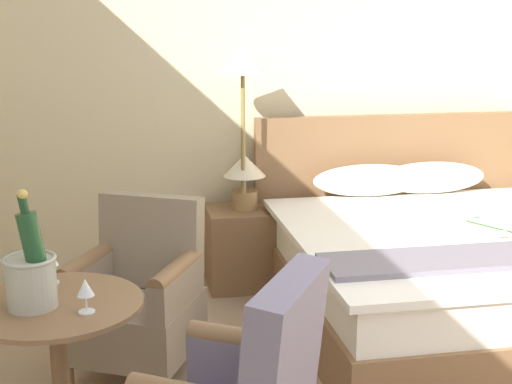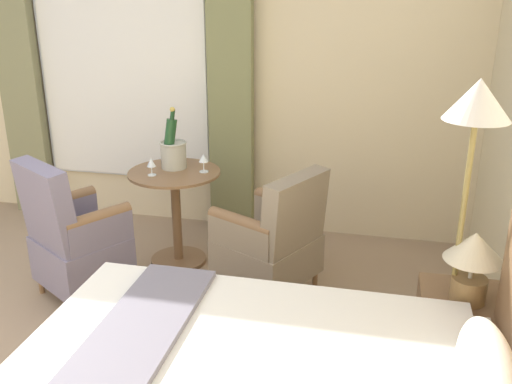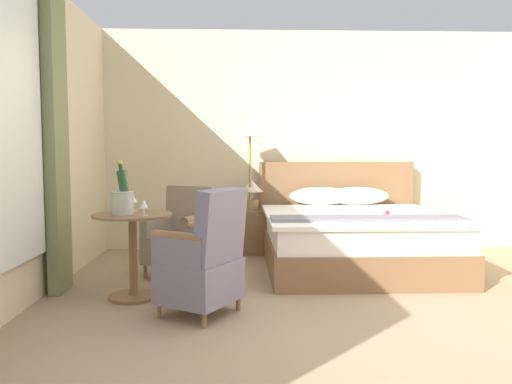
# 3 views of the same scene
# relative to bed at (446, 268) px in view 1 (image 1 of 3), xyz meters

# --- Properties ---
(wall_headboard_side) EXTENTS (5.44, 0.12, 2.81)m
(wall_headboard_side) POSITION_rel_bed_xyz_m (-0.30, 1.16, 1.07)
(wall_headboard_side) COLOR beige
(wall_headboard_side) RESTS_ON ground
(bed) EXTENTS (1.97, 2.08, 1.13)m
(bed) POSITION_rel_bed_xyz_m (0.00, 0.00, 0.00)
(bed) COLOR brown
(bed) RESTS_ON ground
(nightstand) EXTENTS (0.53, 0.44, 0.54)m
(nightstand) POSITION_rel_bed_xyz_m (-1.09, 0.81, -0.07)
(nightstand) COLOR brown
(nightstand) RESTS_ON ground
(bedside_lamp) EXTENTS (0.28, 0.28, 0.37)m
(bedside_lamp) POSITION_rel_bed_xyz_m (-1.09, 0.81, 0.44)
(bedside_lamp) COLOR olive
(bedside_lamp) RESTS_ON nightstand
(floor_lamp_brass) EXTENTS (0.30, 0.30, 1.64)m
(floor_lamp_brass) POSITION_rel_bed_xyz_m (-1.11, 0.74, 0.99)
(floor_lamp_brass) COLOR olive
(floor_lamp_brass) RESTS_ON ground
(side_table_round) EXTENTS (0.67, 0.67, 0.73)m
(side_table_round) POSITION_rel_bed_xyz_m (-2.15, -1.12, 0.10)
(side_table_round) COLOR brown
(side_table_round) RESTS_ON ground
(champagne_bucket) EXTENTS (0.20, 0.20, 0.46)m
(champagne_bucket) POSITION_rel_bed_xyz_m (-2.23, -1.15, 0.53)
(champagne_bucket) COLOR #B0AFA0
(champagne_bucket) RESTS_ON side_table_round
(wine_glass_near_bucket) EXTENTS (0.06, 0.06, 0.13)m
(wine_glass_near_bucket) POSITION_rel_bed_xyz_m (-2.03, -1.24, 0.49)
(wine_glass_near_bucket) COLOR white
(wine_glass_near_bucket) RESTS_ON side_table_round
(wine_glass_near_edge) EXTENTS (0.07, 0.07, 0.14)m
(wine_glass_near_edge) POSITION_rel_bed_xyz_m (-2.19, -0.90, 0.49)
(wine_glass_near_edge) COLOR white
(wine_glass_near_edge) RESTS_ON side_table_round
(armchair_by_window) EXTENTS (0.76, 0.77, 0.90)m
(armchair_by_window) POSITION_rel_bed_xyz_m (-1.83, -0.32, 0.07)
(armchair_by_window) COLOR brown
(armchair_by_window) RESTS_ON ground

